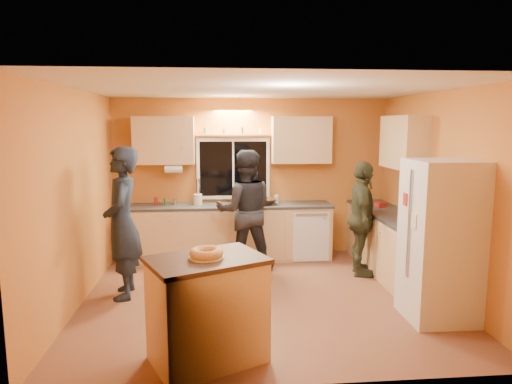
{
  "coord_description": "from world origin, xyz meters",
  "views": [
    {
      "loc": [
        -0.59,
        -5.52,
        2.19
      ],
      "look_at": [
        -0.06,
        0.4,
        1.3
      ],
      "focal_mm": 32.0,
      "sensor_mm": 36.0,
      "label": 1
    }
  ],
  "objects": [
    {
      "name": "mixing_bowl",
      "position": [
        0.18,
        1.68,
        0.95
      ],
      "size": [
        0.43,
        0.43,
        0.09
      ],
      "primitive_type": "imported",
      "rotation": [
        0.0,
        0.0,
        0.17
      ],
      "color": "black",
      "rests_on": "back_counter"
    },
    {
      "name": "room_shell",
      "position": [
        0.12,
        0.41,
        1.62
      ],
      "size": [
        4.54,
        4.04,
        2.61
      ],
      "color": "#C87733",
      "rests_on": "ground"
    },
    {
      "name": "island",
      "position": [
        -0.68,
        -1.51,
        0.5
      ],
      "size": [
        1.22,
        1.06,
        0.99
      ],
      "rotation": [
        0.0,
        0.0,
        0.43
      ],
      "color": "tan",
      "rests_on": "ground"
    },
    {
      "name": "right_counter",
      "position": [
        1.95,
        0.5,
        0.45
      ],
      "size": [
        0.62,
        1.84,
        0.9
      ],
      "color": "tan",
      "rests_on": "ground"
    },
    {
      "name": "back_counter",
      "position": [
        0.01,
        1.7,
        0.45
      ],
      "size": [
        4.23,
        0.62,
        0.9
      ],
      "color": "tan",
      "rests_on": "ground"
    },
    {
      "name": "potted_plant",
      "position": [
        1.98,
        0.21,
        1.05
      ],
      "size": [
        0.29,
        0.26,
        0.3
      ],
      "primitive_type": "imported",
      "rotation": [
        0.0,
        0.0,
        -0.09
      ],
      "color": "gray",
      "rests_on": "right_counter"
    },
    {
      "name": "red_box",
      "position": [
        1.97,
        1.3,
        0.94
      ],
      "size": [
        0.19,
        0.17,
        0.07
      ],
      "primitive_type": "cube",
      "rotation": [
        0.0,
        0.0,
        0.36
      ],
      "color": "#A52219",
      "rests_on": "right_counter"
    },
    {
      "name": "person_center",
      "position": [
        -0.16,
        1.13,
        0.9
      ],
      "size": [
        0.89,
        0.7,
        1.81
      ],
      "primitive_type": "imported",
      "rotation": [
        0.0,
        0.0,
        3.13
      ],
      "color": "black",
      "rests_on": "ground"
    },
    {
      "name": "person_left",
      "position": [
        -1.76,
        0.2,
        0.96
      ],
      "size": [
        0.53,
        0.74,
        1.91
      ],
      "primitive_type": "imported",
      "rotation": [
        0.0,
        0.0,
        -1.46
      ],
      "color": "black",
      "rests_on": "ground"
    },
    {
      "name": "bundt_pastry",
      "position": [
        -0.68,
        -1.51,
        1.03
      ],
      "size": [
        0.31,
        0.31,
        0.09
      ],
      "primitive_type": "torus",
      "color": "#DDAD5A",
      "rests_on": "island"
    },
    {
      "name": "ground",
      "position": [
        0.0,
        0.0,
        0.0
      ],
      "size": [
        4.5,
        4.5,
        0.0
      ],
      "primitive_type": "plane",
      "color": "brown",
      "rests_on": "ground"
    },
    {
      "name": "person_right",
      "position": [
        1.5,
        0.75,
        0.83
      ],
      "size": [
        0.59,
        1.03,
        1.66
      ],
      "primitive_type": "imported",
      "rotation": [
        0.0,
        0.0,
        1.37
      ],
      "color": "#2F321F",
      "rests_on": "ground"
    },
    {
      "name": "refrigerator",
      "position": [
        1.89,
        -0.8,
        0.9
      ],
      "size": [
        0.72,
        0.7,
        1.8
      ],
      "primitive_type": "cube",
      "color": "silver",
      "rests_on": "ground"
    },
    {
      "name": "utensil_crock",
      "position": [
        -0.88,
        1.74,
        0.99
      ],
      "size": [
        0.14,
        0.14,
        0.17
      ],
      "primitive_type": "cylinder",
      "color": "beige",
      "rests_on": "back_counter"
    }
  ]
}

